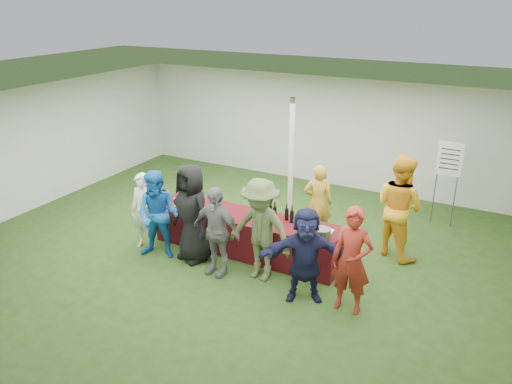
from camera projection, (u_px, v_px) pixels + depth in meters
The scene contains 18 objects.
ground at pixel (240, 245), 9.66m from camera, with size 60.00×60.00×0.00m, color #284719.
tent at pixel (291, 165), 9.92m from camera, with size 10.00×10.00×10.00m.
serving_table at pixel (247, 234), 9.27m from camera, with size 3.60×0.80×0.75m, color #5B1112.
wine_bottles at pixel (278, 213), 8.95m from camera, with size 0.61×0.12×0.32m.
wine_glasses at pixel (222, 211), 9.03m from camera, with size 2.77×0.12×0.16m.
water_bottle at pixel (254, 210), 9.11m from camera, with size 0.07×0.07×0.23m.
bar_towel at pixel (326, 231), 8.50m from camera, with size 0.25×0.18×0.03m, color white.
dump_bucket at pixel (323, 234), 8.23m from camera, with size 0.27×0.27×0.18m, color slate.
wine_list_sign at pixel (449, 165), 10.03m from camera, with size 0.50×0.03×1.80m.
staff_pourer at pixel (318, 203), 9.61m from camera, with size 0.57×0.37×1.55m, color gold.
staff_back at pixel (399, 207), 8.97m from camera, with size 0.94×0.73×1.93m, color #EFA41B.
customer_0 at pixel (144, 211), 9.32m from camera, with size 0.54×0.36×1.48m, color white.
customer_1 at pixel (158, 215), 8.95m from camera, with size 0.80×0.63×1.65m, color blue.
customer_2 at pixel (192, 213), 8.84m from camera, with size 0.89×0.58×1.82m, color black.
customer_3 at pixel (216, 231), 8.42m from camera, with size 0.94×0.39×1.60m, color slate.
customer_4 at pixel (260, 230), 8.23m from camera, with size 1.16×0.66×1.79m, color #4E5931.
customer_5 at pixel (305, 255), 7.69m from camera, with size 1.44×0.46×1.55m, color #191B3E.
customer_6 at pixel (352, 261), 7.39m from camera, with size 0.62×0.40×1.69m, color maroon.
Camera 1 is at (4.31, -7.44, 4.52)m, focal length 35.00 mm.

